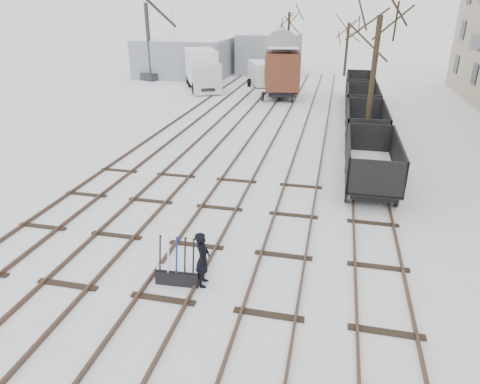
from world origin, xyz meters
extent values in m
plane|color=white|center=(0.00, 0.00, 0.00)|extent=(120.00, 120.00, 0.00)
cube|color=black|center=(-6.72, 14.00, 0.07)|extent=(0.07, 52.00, 0.15)
cube|color=black|center=(-5.28, 14.00, 0.07)|extent=(0.07, 52.00, 0.15)
cube|color=black|center=(-6.00, 2.00, 0.03)|extent=(1.90, 0.20, 0.08)
cube|color=black|center=(-3.72, 14.00, 0.07)|extent=(0.07, 52.00, 0.15)
cube|color=black|center=(-2.28, 14.00, 0.07)|extent=(0.07, 52.00, 0.15)
cube|color=black|center=(-3.00, 2.00, 0.03)|extent=(1.90, 0.20, 0.08)
cube|color=black|center=(-0.72, 14.00, 0.07)|extent=(0.07, 52.00, 0.15)
cube|color=black|center=(0.72, 14.00, 0.07)|extent=(0.07, 52.00, 0.15)
cube|color=black|center=(0.00, 2.00, 0.03)|extent=(1.90, 0.20, 0.08)
cube|color=black|center=(2.28, 14.00, 0.07)|extent=(0.07, 52.00, 0.15)
cube|color=black|center=(3.72, 14.00, 0.07)|extent=(0.07, 52.00, 0.15)
cube|color=black|center=(3.00, 2.00, 0.03)|extent=(1.90, 0.20, 0.08)
cube|color=black|center=(5.28, 14.00, 0.07)|extent=(0.07, 52.00, 0.15)
cube|color=black|center=(6.72, 14.00, 0.07)|extent=(0.07, 52.00, 0.15)
cube|color=black|center=(6.00, 2.00, 0.03)|extent=(1.90, 0.20, 0.08)
cube|color=gray|center=(-13.00, 36.00, 2.00)|extent=(10.00, 8.00, 4.00)
cube|color=silver|center=(-13.00, 36.00, 4.05)|extent=(9.80, 7.84, 0.10)
cube|color=gray|center=(-4.00, 40.00, 2.20)|extent=(7.00, 6.00, 4.40)
cube|color=silver|center=(-4.00, 40.00, 4.45)|extent=(6.86, 5.88, 0.10)
cube|color=black|center=(0.14, -2.13, 0.22)|extent=(1.32, 0.49, 0.44)
cube|color=black|center=(0.14, -2.13, 0.46)|extent=(1.31, 0.37, 0.06)
cube|color=silver|center=(0.14, -2.13, 0.50)|extent=(1.26, 0.33, 0.03)
cylinder|color=black|center=(-0.36, -2.16, 0.95)|extent=(0.07, 0.32, 1.08)
cylinder|color=silver|center=(-0.11, -2.15, 0.95)|extent=(0.07, 0.32, 1.08)
cylinder|color=#0E17B9|center=(0.14, -2.13, 0.95)|extent=(0.07, 0.32, 1.08)
cylinder|color=black|center=(0.39, -2.12, 0.95)|extent=(0.07, 0.32, 1.08)
cylinder|color=black|center=(0.64, -2.10, 0.95)|extent=(0.07, 0.32, 1.08)
imported|color=black|center=(0.89, -2.03, 0.86)|extent=(0.48, 0.67, 1.72)
cube|color=black|center=(6.00, 6.55, 0.60)|extent=(1.76, 4.84, 0.37)
cube|color=black|center=(6.00, 6.55, 0.78)|extent=(2.20, 5.50, 0.11)
cube|color=black|center=(4.95, 6.55, 1.51)|extent=(0.09, 5.50, 1.47)
cube|color=black|center=(7.05, 6.55, 1.51)|extent=(0.09, 5.50, 1.47)
cube|color=silver|center=(6.00, 6.55, 0.87)|extent=(1.98, 5.28, 0.06)
cylinder|color=black|center=(4.99, 4.79, 0.32)|extent=(0.11, 0.64, 0.64)
cylinder|color=black|center=(7.01, 8.31, 0.32)|extent=(0.11, 0.64, 0.64)
cube|color=black|center=(6.00, 12.95, 0.60)|extent=(1.76, 4.84, 0.37)
cube|color=black|center=(6.00, 12.95, 0.78)|extent=(2.20, 5.50, 0.11)
cube|color=black|center=(4.95, 12.95, 1.51)|extent=(0.09, 5.50, 1.47)
cube|color=black|center=(7.05, 12.95, 1.51)|extent=(0.09, 5.50, 1.47)
cube|color=silver|center=(6.00, 12.95, 0.87)|extent=(1.98, 5.28, 0.06)
cylinder|color=black|center=(4.99, 11.19, 0.32)|extent=(0.11, 0.64, 0.64)
cylinder|color=black|center=(7.01, 14.71, 0.32)|extent=(0.11, 0.64, 0.64)
cube|color=black|center=(6.00, 19.35, 0.60)|extent=(1.76, 4.84, 0.37)
cube|color=black|center=(6.00, 19.35, 0.78)|extent=(2.20, 5.50, 0.11)
cube|color=black|center=(4.95, 19.35, 1.51)|extent=(0.09, 5.50, 1.47)
cube|color=black|center=(7.05, 19.35, 1.51)|extent=(0.09, 5.50, 1.47)
cube|color=silver|center=(6.00, 19.35, 0.87)|extent=(1.98, 5.28, 0.06)
cylinder|color=black|center=(4.99, 17.59, 0.32)|extent=(0.11, 0.64, 0.64)
cylinder|color=black|center=(7.01, 21.11, 0.32)|extent=(0.11, 0.64, 0.64)
cube|color=black|center=(6.00, 25.75, 0.60)|extent=(1.76, 4.84, 0.37)
cube|color=black|center=(6.00, 25.75, 0.78)|extent=(2.20, 5.50, 0.11)
cube|color=black|center=(4.95, 25.75, 1.51)|extent=(0.09, 5.50, 1.47)
cube|color=black|center=(7.05, 25.75, 1.51)|extent=(0.09, 5.50, 1.47)
cube|color=silver|center=(6.00, 25.75, 0.87)|extent=(1.98, 5.28, 0.06)
cylinder|color=black|center=(4.99, 23.99, 0.32)|extent=(0.11, 0.64, 0.64)
cylinder|color=black|center=(7.01, 27.51, 0.32)|extent=(0.11, 0.64, 0.64)
cube|color=black|center=(-0.68, 25.87, 0.74)|extent=(3.12, 5.37, 0.46)
cube|color=#451D14|center=(-0.68, 25.87, 2.46)|extent=(3.79, 6.15, 2.98)
cube|color=silver|center=(-0.68, 25.87, 4.35)|extent=(3.47, 5.81, 0.05)
cylinder|color=black|center=(-1.94, 24.03, 0.40)|extent=(0.14, 0.80, 0.80)
cylinder|color=black|center=(0.58, 27.70, 0.40)|extent=(0.14, 0.80, 0.80)
cube|color=black|center=(-8.68, 28.54, 0.58)|extent=(4.46, 7.77, 0.31)
cube|color=#B2B8BD|center=(-8.68, 25.60, 1.42)|extent=(3.16, 2.95, 2.62)
cube|color=white|center=(-8.68, 29.38, 2.10)|extent=(4.65, 6.05, 2.94)
cube|color=silver|center=(-8.68, 29.38, 3.59)|extent=(4.56, 5.93, 0.04)
cylinder|color=black|center=(-9.83, 25.81, 0.52)|extent=(0.31, 1.05, 1.05)
cylinder|color=black|center=(-7.52, 31.47, 0.52)|extent=(0.31, 1.05, 1.05)
cube|color=white|center=(-3.43, 32.17, 1.15)|extent=(3.89, 5.51, 2.07)
cube|color=silver|center=(-3.43, 32.17, 2.21)|extent=(3.79, 5.38, 0.05)
cylinder|color=black|center=(-4.47, 30.56, 0.40)|extent=(0.25, 0.80, 0.80)
cylinder|color=black|center=(-2.40, 33.78, 0.40)|extent=(0.25, 0.80, 0.80)
cube|color=#2C2D31|center=(-15.64, 32.18, 0.39)|extent=(2.30, 2.30, 0.77)
cylinder|color=#2C2D31|center=(-15.64, 32.18, 3.86)|extent=(0.42, 0.42, 7.72)
cylinder|color=#2C2D31|center=(-15.64, 33.92, 6.95)|extent=(2.27, 4.60, 3.56)
cylinder|color=black|center=(-15.64, 35.95, 4.63)|extent=(0.04, 0.04, 4.35)
cylinder|color=black|center=(6.06, 12.84, 3.55)|extent=(0.30, 0.30, 7.09)
cylinder|color=black|center=(-1.82, 39.71, 3.40)|extent=(0.30, 0.30, 6.80)
cylinder|color=black|center=(4.80, 39.88, 2.83)|extent=(0.30, 0.30, 5.66)
camera|label=1|loc=(4.27, -12.03, 7.61)|focal=32.00mm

